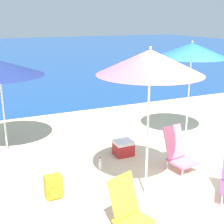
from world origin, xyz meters
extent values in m
plane|color=beige|center=(0.00, 0.00, 0.00)|extent=(60.00, 60.00, 0.00)
cube|color=#19478C|center=(0.00, 25.04, 0.00)|extent=(60.00, 40.00, 0.01)
cylinder|color=white|center=(-3.00, 2.85, 0.84)|extent=(0.04, 0.04, 1.68)
cylinder|color=white|center=(1.07, 1.70, 0.99)|extent=(0.04, 0.04, 1.98)
cone|color=blue|center=(1.07, 1.70, 2.14)|extent=(1.66, 1.66, 0.33)
sphere|color=white|center=(1.07, 1.70, 2.33)|extent=(0.04, 0.04, 0.04)
cylinder|color=white|center=(-1.12, -0.09, 1.02)|extent=(0.04, 0.04, 2.03)
cone|color=pink|center=(-1.12, -0.09, 2.22)|extent=(1.62, 1.62, 0.37)
sphere|color=white|center=(-1.12, -0.09, 2.42)|extent=(0.04, 0.04, 0.04)
cylinder|color=silver|center=(-0.21, 0.11, 0.09)|extent=(0.02, 0.02, 0.18)
cylinder|color=silver|center=(0.16, 0.17, 0.09)|extent=(0.02, 0.02, 0.18)
cylinder|color=silver|center=(-0.27, 0.52, 0.09)|extent=(0.02, 0.02, 0.18)
cylinder|color=silver|center=(0.10, 0.57, 0.09)|extent=(0.02, 0.02, 0.18)
cube|color=pink|center=(-0.06, 0.34, 0.20)|extent=(0.51, 0.54, 0.04)
cube|color=pink|center=(-0.09, 0.58, 0.53)|extent=(0.48, 0.31, 0.61)
cylinder|color=silver|center=(-1.68, -0.70, 0.11)|extent=(0.02, 0.02, 0.21)
cube|color=yellow|center=(-1.80, -0.92, 0.23)|extent=(0.53, 0.51, 0.04)
cube|color=yellow|center=(-1.86, -0.73, 0.53)|extent=(0.47, 0.33, 0.54)
cylinder|color=silver|center=(-0.24, -0.92, 0.12)|extent=(0.02, 0.02, 0.24)
cylinder|color=silver|center=(0.06, -0.61, 0.12)|extent=(0.02, 0.02, 0.24)
cube|color=orange|center=(-2.54, 0.48, 0.19)|extent=(0.28, 0.20, 0.38)
cube|color=orange|center=(-2.54, 0.36, 0.11)|extent=(0.20, 0.03, 0.17)
cylinder|color=silver|center=(-1.46, 1.07, 0.09)|extent=(0.06, 0.06, 0.18)
cylinder|color=silver|center=(-1.46, 1.07, 0.21)|extent=(0.03, 0.03, 0.06)
cylinder|color=black|center=(-1.46, 1.07, 0.24)|extent=(0.03, 0.03, 0.02)
cube|color=#B72828|center=(-0.75, 1.48, 0.13)|extent=(0.38, 0.35, 0.26)
cube|color=white|center=(-0.75, 1.48, 0.29)|extent=(0.39, 0.36, 0.06)
camera|label=1|loc=(-3.55, -4.05, 2.84)|focal=50.00mm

